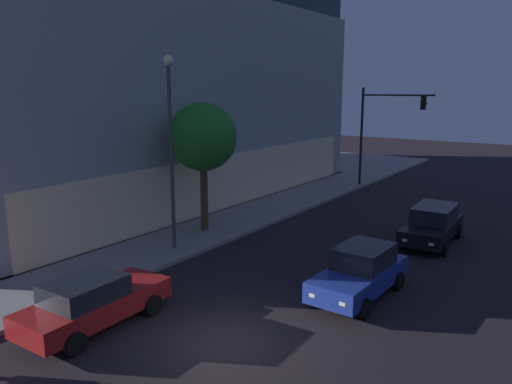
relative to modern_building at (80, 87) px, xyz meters
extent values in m
plane|color=black|center=(-12.69, -23.11, -7.10)|extent=(120.00, 120.00, 0.00)
cube|color=#4C4C51|center=(0.00, 0.06, -7.03)|extent=(30.25, 27.53, 0.15)
cube|color=#FBECB2|center=(0.00, -13.31, -5.41)|extent=(26.86, 0.60, 3.08)
cube|color=#8F9E9E|center=(0.00, 0.06, -0.89)|extent=(29.85, 27.13, 12.13)
cylinder|color=black|center=(10.83, -17.00, -3.50)|extent=(0.18, 0.18, 6.91)
cylinder|color=black|center=(11.06, -19.42, -0.56)|extent=(0.57, 4.86, 0.12)
cube|color=black|center=(11.22, -21.12, -1.06)|extent=(0.35, 0.35, 0.90)
sphere|color=green|center=(11.23, -21.30, -1.06)|extent=(0.18, 0.18, 0.18)
cylinder|color=#424242|center=(-7.60, -16.21, -3.06)|extent=(0.16, 0.16, 7.79)
sphere|color=#F9EFC6|center=(-7.60, -16.21, 0.99)|extent=(0.44, 0.44, 0.44)
cylinder|color=#493E1E|center=(-4.68, -15.47, -5.32)|extent=(0.36, 0.36, 3.27)
sphere|color=#227825|center=(-4.68, -15.47, -2.38)|extent=(3.28, 3.28, 3.28)
cube|color=maroon|center=(-14.04, -19.19, -6.46)|extent=(4.66, 1.91, 0.64)
cube|color=black|center=(-14.38, -19.20, -5.84)|extent=(2.20, 1.67, 0.60)
cube|color=#F9F4CC|center=(-11.79, -18.59, -6.46)|extent=(0.12, 0.20, 0.12)
cube|color=#F9F4CC|center=(-11.77, -19.67, -6.46)|extent=(0.12, 0.20, 0.12)
cylinder|color=black|center=(-12.63, -18.25, -6.78)|extent=(0.66, 0.26, 0.65)
cylinder|color=black|center=(-12.59, -20.05, -6.78)|extent=(0.66, 0.26, 0.65)
cylinder|color=black|center=(-15.49, -18.32, -6.78)|extent=(0.66, 0.26, 0.65)
cylinder|color=black|center=(-15.45, -20.12, -6.78)|extent=(0.66, 0.26, 0.65)
cube|color=navy|center=(-7.58, -24.79, -6.44)|extent=(4.53, 1.92, 0.69)
cube|color=black|center=(-7.24, -24.80, -5.74)|extent=(2.19, 1.65, 0.71)
cube|color=#F9F4CC|center=(-9.78, -25.22, -6.44)|extent=(0.13, 0.20, 0.12)
cube|color=#F9F4CC|center=(-9.74, -24.18, -6.44)|extent=(0.13, 0.20, 0.12)
cylinder|color=black|center=(-9.00, -25.60, -6.78)|extent=(0.65, 0.27, 0.64)
cylinder|color=black|center=(-8.93, -23.86, -6.78)|extent=(0.65, 0.27, 0.64)
cylinder|color=black|center=(-6.23, -25.71, -6.78)|extent=(0.65, 0.27, 0.64)
cylinder|color=black|center=(-6.16, -23.97, -6.78)|extent=(0.65, 0.27, 0.64)
cube|color=black|center=(-0.09, -25.16, -6.43)|extent=(4.82, 1.99, 0.66)
cube|color=black|center=(0.27, -25.14, -5.76)|extent=(2.67, 1.73, 0.70)
cube|color=#F9F4CC|center=(-2.40, -25.78, -6.43)|extent=(0.13, 0.20, 0.12)
cube|color=#F9F4CC|center=(-2.44, -24.69, -6.43)|extent=(0.13, 0.20, 0.12)
cylinder|color=black|center=(-1.53, -26.12, -6.76)|extent=(0.69, 0.26, 0.68)
cylinder|color=black|center=(-1.60, -24.30, -6.76)|extent=(0.69, 0.26, 0.68)
cylinder|color=black|center=(1.42, -26.01, -6.76)|extent=(0.69, 0.26, 0.68)
cylinder|color=black|center=(1.35, -24.19, -6.76)|extent=(0.69, 0.26, 0.68)
camera|label=1|loc=(-22.61, -30.91, -0.15)|focal=34.71mm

